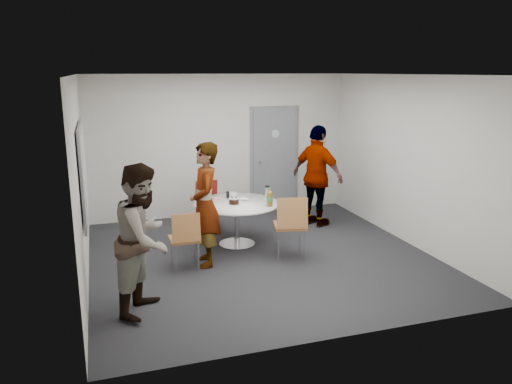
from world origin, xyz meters
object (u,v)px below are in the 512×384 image
object	(u,v)px
chair_near_left	(185,235)
person_main	(205,205)
table	(238,208)
chair_near_right	(291,221)
person_left	(144,239)
door	(274,160)
person_right	(317,176)
chair_far	(208,200)
whiteboard	(83,170)

from	to	relation	value
chair_near_left	person_main	xyz separation A→B (m)	(0.32, 0.15, 0.37)
table	person_main	xyz separation A→B (m)	(-0.67, -0.66, 0.29)
table	chair_near_right	xyz separation A→B (m)	(0.56, -0.87, -0.01)
table	chair_near_right	size ratio (longest dim) A/B	1.38
table	person_left	xyz separation A→B (m)	(-1.65, -1.85, 0.27)
door	person_main	distance (m)	3.18
person_right	person_left	bearing A→B (deg)	99.05
chair_near_left	chair_far	world-z (taller)	chair_far
whiteboard	chair_near_left	world-z (taller)	whiteboard
chair_far	person_main	bearing A→B (deg)	73.11
person_main	person_right	world-z (taller)	person_right
chair_near_left	person_main	distance (m)	0.52
chair_near_right	chair_far	bearing A→B (deg)	127.79
chair_near_left	person_left	xyz separation A→B (m)	(-0.65, -1.04, 0.36)
chair_near_left	person_right	distance (m)	3.02
table	chair_far	bearing A→B (deg)	105.92
chair_near_left	chair_near_right	bearing A→B (deg)	-2.44
chair_far	person_right	distance (m)	2.00
door	whiteboard	xyz separation A→B (m)	(-3.56, -2.28, 0.42)
door	chair_near_left	distance (m)	3.53
person_right	chair_near_left	bearing A→B (deg)	90.36
door	chair_far	world-z (taller)	door
chair_far	person_right	size ratio (longest dim) A/B	0.47
chair_far	person_left	size ratio (longest dim) A/B	0.49
door	person_left	xyz separation A→B (m)	(-2.93, -3.69, -0.15)
whiteboard	person_main	distance (m)	1.71
chair_near_right	chair_near_left	bearing A→B (deg)	-169.10
chair_near_right	chair_far	xyz separation A→B (m)	(-0.84, 1.84, -0.07)
chair_near_right	person_right	distance (m)	1.85
door	table	world-z (taller)	door
door	chair_far	xyz separation A→B (m)	(-1.56, -0.88, -0.50)
chair_near_left	table	bearing A→B (deg)	38.90
chair_near_right	whiteboard	bearing A→B (deg)	-175.42
person_main	person_right	distance (m)	2.63
door	chair_far	distance (m)	1.86
chair_far	person_left	world-z (taller)	person_left
table	chair_near_left	distance (m)	1.29
door	chair_near_left	bearing A→B (deg)	-130.66
person_right	table	bearing A→B (deg)	82.21
chair_near_right	person_main	world-z (taller)	person_main
whiteboard	chair_near_left	size ratio (longest dim) A/B	2.22
door	table	bearing A→B (deg)	-124.74
door	table	xyz separation A→B (m)	(-1.28, -1.85, -0.42)
whiteboard	person_left	distance (m)	1.65
person_right	chair_near_right	bearing A→B (deg)	115.95
chair_near_right	table	bearing A→B (deg)	136.07
chair_near_left	person_right	bearing A→B (deg)	27.77
chair_near_left	chair_near_right	distance (m)	1.56
person_main	door	bearing A→B (deg)	148.39
whiteboard	chair_near_right	world-z (taller)	whiteboard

